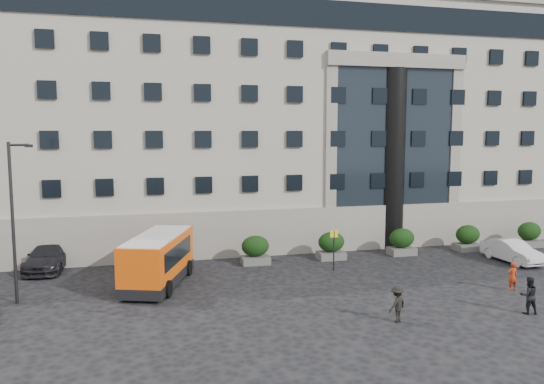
% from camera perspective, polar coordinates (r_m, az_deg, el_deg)
% --- Properties ---
extents(ground, '(120.00, 120.00, 0.00)m').
position_cam_1_polar(ground, '(26.95, -0.63, -11.84)').
color(ground, black).
rests_on(ground, ground).
extents(civic_building, '(44.00, 24.00, 18.00)m').
position_cam_1_polar(civic_building, '(48.39, 0.04, 7.11)').
color(civic_building, '#9E998B').
rests_on(civic_building, ground).
extents(entrance_column, '(1.80, 1.80, 13.00)m').
position_cam_1_polar(entrance_column, '(39.58, 12.81, 3.46)').
color(entrance_column, black).
rests_on(entrance_column, ground).
extents(hedge_a, '(1.80, 1.26, 1.84)m').
position_cam_1_polar(hedge_a, '(33.58, -10.56, -6.61)').
color(hedge_a, '#51514F').
rests_on(hedge_a, ground).
extents(hedge_b, '(1.80, 1.26, 1.84)m').
position_cam_1_polar(hedge_b, '(34.30, -1.81, -6.23)').
color(hedge_b, '#51514F').
rests_on(hedge_b, ground).
extents(hedge_c, '(1.80, 1.26, 1.84)m').
position_cam_1_polar(hedge_c, '(35.77, 6.39, -5.74)').
color(hedge_c, '#51514F').
rests_on(hedge_c, ground).
extents(hedge_d, '(1.80, 1.26, 1.84)m').
position_cam_1_polar(hedge_d, '(37.90, 13.79, -5.19)').
color(hedge_d, '#51514F').
rests_on(hedge_d, ground).
extents(hedge_e, '(1.80, 1.26, 1.84)m').
position_cam_1_polar(hedge_e, '(40.59, 20.30, -4.64)').
color(hedge_e, '#51514F').
rests_on(hedge_e, ground).
extents(hedge_f, '(1.80, 1.26, 1.84)m').
position_cam_1_polar(hedge_f, '(43.73, 25.92, -4.11)').
color(hedge_f, '#51514F').
rests_on(hedge_f, ground).
extents(street_lamp, '(1.16, 0.18, 8.00)m').
position_cam_1_polar(street_lamp, '(28.75, -26.02, -2.39)').
color(street_lamp, '#262628').
rests_on(street_lamp, ground).
extents(bus_stop_sign, '(0.50, 0.08, 2.52)m').
position_cam_1_polar(bus_stop_sign, '(32.73, 6.68, -5.45)').
color(bus_stop_sign, '#262628').
rests_on(bus_stop_sign, ground).
extents(minibus, '(4.46, 7.12, 2.81)m').
position_cam_1_polar(minibus, '(30.18, -12.15, -6.93)').
color(minibus, '#E4510A').
rests_on(minibus, ground).
extents(parked_car_c, '(2.66, 5.58, 1.57)m').
position_cam_1_polar(parked_car_c, '(35.83, -22.90, -6.43)').
color(parked_car_c, black).
rests_on(parked_car_c, ground).
extents(parked_car_d, '(2.54, 5.28, 1.45)m').
position_cam_1_polar(parked_car_d, '(38.60, -22.28, -5.58)').
color(parked_car_d, black).
rests_on(parked_car_d, ground).
extents(white_taxi, '(1.82, 4.50, 1.45)m').
position_cam_1_polar(white_taxi, '(38.21, 24.42, -5.80)').
color(white_taxi, silver).
rests_on(white_taxi, ground).
extents(pedestrian_a, '(0.58, 0.39, 1.56)m').
position_cam_1_polar(pedestrian_a, '(31.47, 24.45, -8.26)').
color(pedestrian_a, '#A12B10').
rests_on(pedestrian_a, ground).
extents(pedestrian_b, '(0.97, 0.83, 1.75)m').
position_cam_1_polar(pedestrian_b, '(27.94, 25.88, -9.96)').
color(pedestrian_b, black).
rests_on(pedestrian_b, ground).
extents(pedestrian_c, '(1.22, 1.04, 1.63)m').
position_cam_1_polar(pedestrian_c, '(24.83, 13.31, -11.65)').
color(pedestrian_c, black).
rests_on(pedestrian_c, ground).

